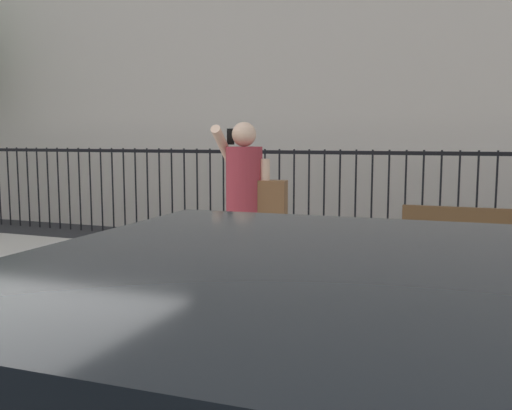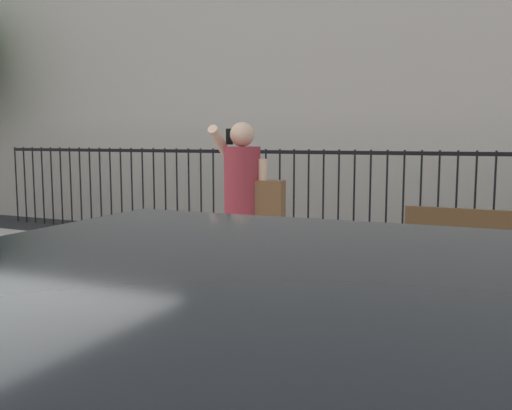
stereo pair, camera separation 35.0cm
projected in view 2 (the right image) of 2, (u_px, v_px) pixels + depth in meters
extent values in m
cube|color=#B2ADA3|center=(139.00, 292.00, 6.19)|extent=(28.00, 4.40, 0.15)
cube|color=black|center=(273.00, 152.00, 9.34)|extent=(12.00, 0.04, 0.06)
cylinder|color=black|center=(16.00, 184.00, 11.97)|extent=(0.03, 0.03, 1.60)
cylinder|color=black|center=(25.00, 185.00, 11.86)|extent=(0.03, 0.03, 1.60)
cylinder|color=black|center=(34.00, 185.00, 11.75)|extent=(0.03, 0.03, 1.60)
cylinder|color=black|center=(43.00, 186.00, 11.65)|extent=(0.03, 0.03, 1.60)
cylinder|color=black|center=(52.00, 186.00, 11.54)|extent=(0.03, 0.03, 1.60)
cylinder|color=black|center=(61.00, 187.00, 11.43)|extent=(0.03, 0.03, 1.60)
cylinder|color=black|center=(71.00, 187.00, 11.32)|extent=(0.03, 0.03, 1.60)
cylinder|color=black|center=(81.00, 187.00, 11.21)|extent=(0.03, 0.03, 1.60)
cylinder|color=black|center=(90.00, 188.00, 11.11)|extent=(0.03, 0.03, 1.60)
cylinder|color=black|center=(101.00, 188.00, 11.00)|extent=(0.03, 0.03, 1.60)
cylinder|color=black|center=(111.00, 189.00, 10.89)|extent=(0.03, 0.03, 1.60)
cylinder|color=black|center=(121.00, 189.00, 10.78)|extent=(0.03, 0.03, 1.60)
cylinder|color=black|center=(132.00, 190.00, 10.67)|extent=(0.03, 0.03, 1.60)
cylinder|color=black|center=(143.00, 190.00, 10.56)|extent=(0.03, 0.03, 1.60)
cylinder|color=black|center=(154.00, 191.00, 10.46)|extent=(0.03, 0.03, 1.60)
cylinder|color=black|center=(165.00, 191.00, 10.35)|extent=(0.03, 0.03, 1.60)
cylinder|color=black|center=(177.00, 192.00, 10.24)|extent=(0.03, 0.03, 1.60)
cylinder|color=black|center=(189.00, 193.00, 10.13)|extent=(0.03, 0.03, 1.60)
cylinder|color=black|center=(201.00, 193.00, 10.02)|extent=(0.03, 0.03, 1.60)
cylinder|color=black|center=(213.00, 194.00, 9.92)|extent=(0.03, 0.03, 1.60)
cylinder|color=black|center=(226.00, 194.00, 9.81)|extent=(0.03, 0.03, 1.60)
cylinder|color=black|center=(239.00, 195.00, 9.70)|extent=(0.03, 0.03, 1.60)
cylinder|color=black|center=(252.00, 195.00, 9.59)|extent=(0.03, 0.03, 1.60)
cylinder|color=black|center=(266.00, 196.00, 9.48)|extent=(0.03, 0.03, 1.60)
cylinder|color=black|center=(280.00, 197.00, 9.38)|extent=(0.03, 0.03, 1.60)
cylinder|color=black|center=(294.00, 197.00, 9.27)|extent=(0.03, 0.03, 1.60)
cylinder|color=black|center=(308.00, 198.00, 9.16)|extent=(0.03, 0.03, 1.60)
cylinder|color=black|center=(323.00, 199.00, 9.05)|extent=(0.03, 0.03, 1.60)
cylinder|color=black|center=(338.00, 200.00, 8.94)|extent=(0.03, 0.03, 1.60)
cylinder|color=black|center=(354.00, 200.00, 8.83)|extent=(0.03, 0.03, 1.60)
cylinder|color=black|center=(370.00, 201.00, 8.73)|extent=(0.03, 0.03, 1.60)
cylinder|color=black|center=(386.00, 202.00, 8.62)|extent=(0.03, 0.03, 1.60)
cylinder|color=black|center=(403.00, 203.00, 8.51)|extent=(0.03, 0.03, 1.60)
cylinder|color=black|center=(420.00, 203.00, 8.40)|extent=(0.03, 0.03, 1.60)
cylinder|color=black|center=(438.00, 204.00, 8.29)|extent=(0.03, 0.03, 1.60)
cylinder|color=black|center=(456.00, 205.00, 8.19)|extent=(0.03, 0.03, 1.60)
cylinder|color=black|center=(475.00, 206.00, 8.08)|extent=(0.03, 0.03, 1.60)
cylinder|color=black|center=(494.00, 207.00, 7.97)|extent=(0.03, 0.03, 1.60)
cube|color=black|center=(299.00, 379.00, 1.35)|extent=(2.05, 1.67, 0.55)
cylinder|color=beige|center=(233.00, 266.00, 5.33)|extent=(0.15, 0.15, 0.80)
cylinder|color=beige|center=(252.00, 267.00, 5.27)|extent=(0.15, 0.15, 0.80)
cylinder|color=#992D38|center=(242.00, 186.00, 5.21)|extent=(0.38, 0.38, 0.73)
sphere|color=beige|center=(242.00, 134.00, 5.16)|extent=(0.23, 0.23, 0.23)
cylinder|color=beige|center=(222.00, 146.00, 5.23)|extent=(0.15, 0.52, 0.39)
cylinder|color=beige|center=(263.00, 189.00, 5.15)|extent=(0.09, 0.09, 0.56)
cube|color=black|center=(229.00, 137.00, 5.26)|extent=(0.07, 0.02, 0.15)
cube|color=brown|center=(269.00, 199.00, 5.14)|extent=(0.30, 0.19, 0.34)
cube|color=brown|center=(492.00, 259.00, 5.42)|extent=(1.60, 0.45, 0.05)
cube|color=brown|center=(492.00, 233.00, 5.21)|extent=(1.60, 0.06, 0.44)
cube|color=#333338|center=(417.00, 277.00, 5.75)|extent=(0.08, 0.41, 0.40)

